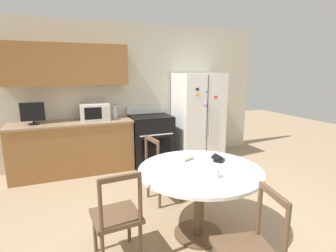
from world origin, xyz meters
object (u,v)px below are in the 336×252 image
at_px(wallet, 218,159).
at_px(dining_chair_far, 163,170).
at_px(oven_range, 151,139).
at_px(countertop_tv, 33,113).
at_px(candle_glass, 215,174).
at_px(microwave, 95,112).
at_px(refrigerator, 198,116).
at_px(dining_chair_near, 249,252).
at_px(dining_chair_left, 117,217).
at_px(counter_bottle, 115,113).

bearing_deg(wallet, dining_chair_far, 116.65).
xyz_separation_m(oven_range, countertop_tv, (-1.95, 0.01, 0.62)).
bearing_deg(candle_glass, oven_range, 85.37).
bearing_deg(countertop_tv, oven_range, -0.39).
height_order(dining_chair_far, wallet, dining_chair_far).
height_order(microwave, dining_chair_far, microwave).
bearing_deg(oven_range, refrigerator, -2.40).
distance_m(oven_range, dining_chair_far, 1.52).
bearing_deg(dining_chair_near, countertop_tv, 38.48).
bearing_deg(dining_chair_left, countertop_tv, 104.84).
xyz_separation_m(oven_range, dining_chair_left, (-1.11, -2.41, -0.03)).
height_order(dining_chair_far, dining_chair_left, same).
relative_size(counter_bottle, dining_chair_left, 0.28).
distance_m(oven_range, wallet, 2.25).
bearing_deg(refrigerator, counter_bottle, 175.20).
height_order(microwave, counter_bottle, microwave).
relative_size(dining_chair_near, candle_glass, 9.99).
height_order(dining_chair_left, wallet, dining_chair_left).
xyz_separation_m(countertop_tv, dining_chair_far, (1.64, -1.50, -0.65)).
bearing_deg(candle_glass, dining_chair_left, 167.39).
bearing_deg(dining_chair_left, microwave, 82.99).
bearing_deg(oven_range, dining_chair_left, -114.82).
relative_size(refrigerator, countertop_tv, 4.80).
bearing_deg(refrigerator, microwave, 177.28).
relative_size(oven_range, dining_chair_left, 1.20).
xyz_separation_m(microwave, dining_chair_left, (-0.12, -2.46, -0.61)).
bearing_deg(counter_bottle, dining_chair_far, -78.42).
distance_m(microwave, candle_glass, 2.79).
bearing_deg(dining_chair_far, wallet, 18.58).
xyz_separation_m(refrigerator, wallet, (-0.93, -2.19, -0.06)).
height_order(microwave, wallet, microwave).
distance_m(counter_bottle, wallet, 2.44).
relative_size(counter_bottle, wallet, 1.46).
relative_size(dining_chair_left, wallet, 5.18).
bearing_deg(countertop_tv, candle_glass, -56.43).
relative_size(dining_chair_far, wallet, 5.18).
distance_m(dining_chair_left, wallet, 1.24).
xyz_separation_m(microwave, countertop_tv, (-0.96, -0.04, 0.05)).
bearing_deg(candle_glass, dining_chair_far, 95.23).
xyz_separation_m(counter_bottle, candle_glass, (0.43, -2.70, -0.20)).
relative_size(oven_range, counter_bottle, 4.25).
height_order(dining_chair_near, candle_glass, dining_chair_near).
height_order(countertop_tv, wallet, countertop_tv).
height_order(counter_bottle, wallet, counter_bottle).
bearing_deg(dining_chair_far, countertop_tv, -140.49).
distance_m(candle_glass, wallet, 0.47).
bearing_deg(candle_glass, dining_chair_near, -97.56).
relative_size(candle_glass, wallet, 0.52).
bearing_deg(oven_range, dining_chair_near, -95.20).
bearing_deg(countertop_tv, counter_bottle, 3.57).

